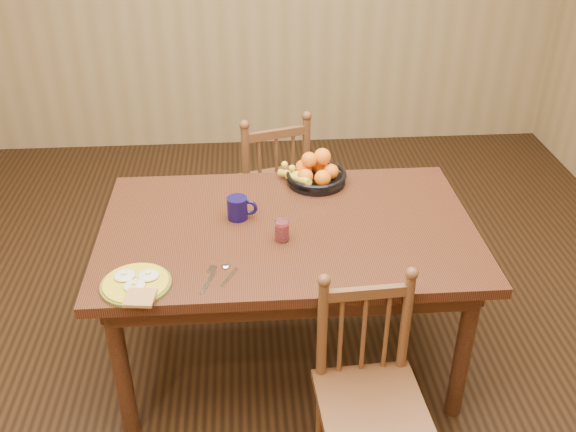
{
  "coord_description": "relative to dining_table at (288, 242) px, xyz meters",
  "views": [
    {
      "loc": [
        -0.17,
        -2.32,
        2.22
      ],
      "look_at": [
        0.0,
        0.0,
        0.8
      ],
      "focal_mm": 40.0,
      "sensor_mm": 36.0,
      "label": 1
    }
  ],
  "objects": [
    {
      "name": "coffee_mug",
      "position": [
        -0.21,
        0.08,
        0.14
      ],
      "size": [
        0.13,
        0.09,
        0.1
      ],
      "color": "#0E0933",
      "rests_on": "dining_table"
    },
    {
      "name": "room",
      "position": [
        0.0,
        0.0,
        0.68
      ],
      "size": [
        4.52,
        5.02,
        2.72
      ],
      "color": "black",
      "rests_on": "ground"
    },
    {
      "name": "juice_glass",
      "position": [
        -0.03,
        -0.1,
        0.13
      ],
      "size": [
        0.06,
        0.06,
        0.09
      ],
      "color": "silver",
      "rests_on": "dining_table"
    },
    {
      "name": "chair_near",
      "position": [
        0.25,
        -0.65,
        -0.25
      ],
      "size": [
        0.41,
        0.39,
        0.85
      ],
      "rotation": [
        0.0,
        0.0,
        0.06
      ],
      "color": "#512B18",
      "rests_on": "ground"
    },
    {
      "name": "spoon",
      "position": [
        -0.26,
        -0.3,
        0.09
      ],
      "size": [
        0.06,
        0.15,
        0.01
      ],
      "rotation": [
        0.0,
        0.0,
        -0.48
      ],
      "color": "silver",
      "rests_on": "dining_table"
    },
    {
      "name": "fruit_bowl",
      "position": [
        0.16,
        0.38,
        0.14
      ],
      "size": [
        0.32,
        0.29,
        0.17
      ],
      "color": "black",
      "rests_on": "dining_table"
    },
    {
      "name": "fork",
      "position": [
        -0.32,
        -0.35,
        0.09
      ],
      "size": [
        0.06,
        0.18,
        0.0
      ],
      "rotation": [
        0.0,
        0.0,
        -0.32
      ],
      "color": "silver",
      "rests_on": "dining_table"
    },
    {
      "name": "breakfast_plate",
      "position": [
        -0.59,
        -0.38,
        0.1
      ],
      "size": [
        0.26,
        0.29,
        0.04
      ],
      "color": "#59601E",
      "rests_on": "dining_table"
    },
    {
      "name": "chair_far",
      "position": [
        -0.05,
        0.89,
        -0.22
      ],
      "size": [
        0.51,
        0.5,
        0.92
      ],
      "rotation": [
        0.0,
        0.0,
        3.42
      ],
      "color": "#512B18",
      "rests_on": "ground"
    },
    {
      "name": "dining_table",
      "position": [
        0.0,
        0.0,
        0.0
      ],
      "size": [
        1.6,
        1.0,
        0.75
      ],
      "color": "black",
      "rests_on": "ground"
    }
  ]
}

